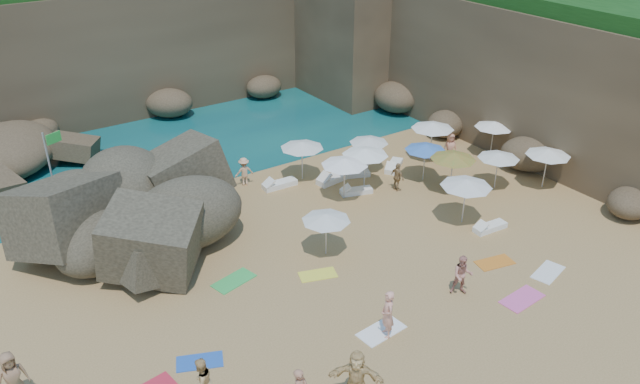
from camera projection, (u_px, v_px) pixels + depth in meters
ground at (321, 278)px, 25.04m from camera, size 120.00×120.00×0.00m
seawater at (98, 84)px, 47.01m from camera, size 120.00×120.00×0.00m
cliff_back at (139, 42)px, 42.48m from camera, size 44.00×8.00×8.00m
cliff_right at (502, 60)px, 38.47m from camera, size 8.00×30.00×8.00m
cliff_corner at (359, 27)px, 46.26m from camera, size 10.00×12.00×8.00m
rock_outcrop at (171, 239)px, 27.61m from camera, size 9.35×7.71×3.32m
flag_pole at (52, 164)px, 28.21m from camera, size 0.81×0.34×4.25m
parasol_0 at (345, 162)px, 30.08m from camera, size 2.31×2.31×2.18m
parasol_1 at (365, 152)px, 31.04m from camera, size 2.34×2.34×2.21m
parasol_2 at (302, 145)px, 31.99m from camera, size 2.26×2.26×2.13m
parasol_3 at (494, 125)px, 34.69m from camera, size 2.16×2.16×2.05m
parasol_4 at (499, 155)px, 31.18m from camera, size 2.09×2.09×1.98m
parasol_5 at (326, 217)px, 25.77m from camera, size 2.07×2.07×1.95m
parasol_6 at (453, 156)px, 30.72m from camera, size 2.28×2.28×2.16m
parasol_7 at (369, 140)px, 32.95m from camera, size 2.07×2.07×1.96m
parasol_8 at (433, 126)px, 34.10m from camera, size 2.36×2.36×2.23m
parasol_9 at (466, 183)px, 28.00m from camera, size 2.35×2.35×2.22m
parasol_10 at (426, 147)px, 31.99m from camera, size 2.14×2.14×2.02m
parasol_11 at (548, 152)px, 31.22m from camera, size 2.23×2.23×2.11m
lounger_0 at (280, 184)px, 32.04m from camera, size 1.84×0.69×0.28m
lounger_1 at (334, 178)px, 32.63m from camera, size 2.07×0.92×0.31m
lounger_2 at (394, 166)px, 33.98m from camera, size 1.81×1.53×0.28m
lounger_3 at (356, 191)px, 31.40m from camera, size 1.70×1.01×0.25m
lounger_4 at (355, 174)px, 33.12m from camera, size 1.71×1.13×0.25m
lounger_5 at (490, 227)px, 28.28m from camera, size 1.68×0.68×0.26m
towel_5 at (381, 331)px, 22.17m from camera, size 1.83×1.03×0.03m
towel_8 at (200, 362)px, 20.80m from camera, size 1.72×1.31×0.03m
towel_9 at (522, 299)px, 23.80m from camera, size 1.84×1.02×0.03m
towel_10 at (495, 262)px, 25.98m from camera, size 1.72×1.11×0.03m
towel_11 at (234, 281)px, 24.84m from camera, size 1.89×1.25×0.03m
towel_12 at (318, 275)px, 25.21m from camera, size 1.67×1.19×0.03m
towel_13 at (548, 272)px, 25.36m from camera, size 1.80×1.21×0.03m
person_stand_1 at (201, 382)px, 18.84m from camera, size 0.99×0.88×1.70m
person_stand_2 at (244, 172)px, 31.95m from camera, size 1.03×0.55×1.52m
person_stand_3 at (397, 177)px, 31.42m from camera, size 0.41×0.90×1.50m
person_stand_4 at (450, 148)px, 34.41m from camera, size 0.93×0.70×1.68m
person_stand_5 at (183, 204)px, 28.73m from camera, size 1.62×0.70×1.69m
person_stand_6 at (387, 314)px, 21.56m from camera, size 0.66×0.79×1.85m
person_lie_5 at (461, 287)px, 23.99m from camera, size 1.62×1.79×0.62m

